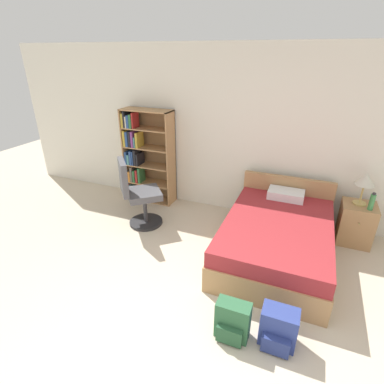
{
  "coord_description": "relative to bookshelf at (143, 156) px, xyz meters",
  "views": [
    {
      "loc": [
        0.77,
        -1.27,
        2.46
      ],
      "look_at": [
        -0.56,
        1.98,
        0.81
      ],
      "focal_mm": 28.0,
      "sensor_mm": 36.0,
      "label": 1
    }
  ],
  "objects": [
    {
      "name": "wall_back",
      "position": [
        1.91,
        0.22,
        0.49
      ],
      "size": [
        9.0,
        0.06,
        2.6
      ],
      "color": "silver",
      "rests_on": "ground_plane"
    },
    {
      "name": "bookshelf",
      "position": [
        0.0,
        0.0,
        0.0
      ],
      "size": [
        0.87,
        0.33,
        1.61
      ],
      "color": "#AD7F51",
      "rests_on": "ground_plane"
    },
    {
      "name": "bed",
      "position": [
        2.46,
        -0.83,
        -0.54
      ],
      "size": [
        1.31,
        1.93,
        0.78
      ],
      "color": "#AD7F51",
      "rests_on": "ground_plane"
    },
    {
      "name": "office_chair",
      "position": [
        0.39,
        -0.85,
        -0.31
      ],
      "size": [
        0.72,
        0.71,
        1.07
      ],
      "color": "#232326",
      "rests_on": "ground_plane"
    },
    {
      "name": "nightstand",
      "position": [
        3.43,
        -0.11,
        -0.52
      ],
      "size": [
        0.44,
        0.44,
        0.58
      ],
      "color": "#AD7F51",
      "rests_on": "ground_plane"
    },
    {
      "name": "table_lamp",
      "position": [
        3.42,
        -0.08,
        0.11
      ],
      "size": [
        0.25,
        0.25,
        0.45
      ],
      "color": "tan",
      "rests_on": "nightstand"
    },
    {
      "name": "water_bottle",
      "position": [
        3.53,
        -0.21,
        -0.12
      ],
      "size": [
        0.06,
        0.06,
        0.24
      ],
      "color": "#3F8C4C",
      "rests_on": "nightstand"
    },
    {
      "name": "backpack_blue",
      "position": [
        2.67,
        -2.2,
        -0.63
      ],
      "size": [
        0.33,
        0.28,
        0.38
      ],
      "color": "navy",
      "rests_on": "ground_plane"
    },
    {
      "name": "backpack_green",
      "position": [
        2.27,
        -2.29,
        -0.63
      ],
      "size": [
        0.32,
        0.22,
        0.39
      ],
      "color": "#2D603D",
      "rests_on": "ground_plane"
    }
  ]
}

